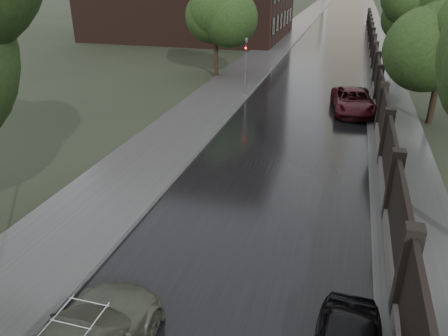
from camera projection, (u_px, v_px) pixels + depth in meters
fence_right at (375, 69)px, 34.70m from camera, size 0.45×75.72×2.70m
tree_left_far at (216, 11)px, 34.32m from camera, size 4.25×4.25×7.39m
tree_right_b at (447, 36)px, 23.58m from camera, size 4.08×4.08×7.01m
tree_right_c at (412, 9)px, 39.31m from camera, size 4.08×4.08×7.01m
traffic_light at (246, 62)px, 30.21m from camera, size 0.16×0.32×4.00m
car_right_far at (353, 101)px, 27.31m from camera, size 3.05×5.49×1.45m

